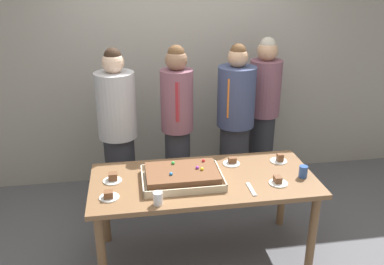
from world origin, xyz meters
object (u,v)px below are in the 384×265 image
at_px(plated_slice_near_right, 232,162).
at_px(person_serving_front, 177,128).
at_px(plated_slice_center_front, 109,196).
at_px(person_green_shirt_behind, 235,125).
at_px(cake_server_utensil, 251,189).
at_px(drink_cup_middle, 158,198).
at_px(drink_cup_nearest, 303,172).
at_px(party_table, 204,188).
at_px(plated_slice_far_right, 278,181).
at_px(person_left_edge_reaching, 263,112).
at_px(person_striped_tie_right, 118,133).
at_px(plated_slice_near_left, 113,178).
at_px(plated_slice_far_left, 279,159).
at_px(sheet_cake, 182,176).

relative_size(plated_slice_near_right, person_serving_front, 0.09).
bearing_deg(plated_slice_center_front, person_green_shirt_behind, 40.23).
xyz_separation_m(plated_slice_center_front, cake_server_utensil, (1.09, -0.05, -0.02)).
bearing_deg(plated_slice_near_right, drink_cup_middle, -141.37).
relative_size(plated_slice_center_front, drink_cup_nearest, 1.50).
distance_m(party_table, person_serving_front, 0.83).
distance_m(plated_slice_far_right, person_left_edge_reaching, 1.35).
xyz_separation_m(party_table, person_serving_front, (-0.12, 0.79, 0.23)).
bearing_deg(plated_slice_center_front, person_striped_tie_right, 86.27).
xyz_separation_m(plated_slice_near_left, plated_slice_near_right, (1.03, 0.15, -0.01)).
relative_size(plated_slice_center_front, person_striped_tie_right, 0.09).
height_order(plated_slice_far_left, cake_server_utensil, plated_slice_far_left).
bearing_deg(person_green_shirt_behind, plated_slice_near_left, -20.01).
distance_m(plated_slice_far_right, drink_cup_middle, 0.99).
height_order(plated_slice_near_left, person_left_edge_reaching, person_left_edge_reaching).
height_order(plated_slice_far_left, person_serving_front, person_serving_front).
height_order(plated_slice_near_right, person_striped_tie_right, person_striped_tie_right).
relative_size(plated_slice_near_right, cake_server_utensil, 0.75).
bearing_deg(sheet_cake, plated_slice_far_right, -11.87).
xyz_separation_m(party_table, plated_slice_near_right, (0.29, 0.22, 0.11)).
bearing_deg(plated_slice_center_front, drink_cup_nearest, 3.08).
xyz_separation_m(plated_slice_center_front, drink_cup_nearest, (1.57, 0.08, 0.03)).
distance_m(plated_slice_center_front, drink_cup_nearest, 1.57).
height_order(sheet_cake, plated_slice_near_left, sheet_cake).
bearing_deg(party_table, plated_slice_far_left, 15.25).
relative_size(person_serving_front, person_left_edge_reaching, 1.00).
bearing_deg(drink_cup_middle, sheet_cake, 54.95).
relative_size(plated_slice_near_right, drink_cup_middle, 1.50).
height_order(cake_server_utensil, person_green_shirt_behind, person_green_shirt_behind).
relative_size(plated_slice_far_right, person_serving_front, 0.09).
distance_m(party_table, drink_cup_nearest, 0.83).
height_order(plated_slice_far_left, plated_slice_center_front, plated_slice_far_left).
height_order(person_serving_front, person_left_edge_reaching, person_serving_front).
distance_m(drink_cup_middle, person_striped_tie_right, 1.21).
relative_size(plated_slice_far_left, person_striped_tie_right, 0.09).
bearing_deg(plated_slice_far_right, person_left_edge_reaching, 76.91).
bearing_deg(plated_slice_far_left, person_striped_tie_right, 155.60).
bearing_deg(plated_slice_near_left, person_striped_tie_right, 86.73).
distance_m(drink_cup_nearest, person_green_shirt_behind, 1.02).
height_order(sheet_cake, person_left_edge_reaching, person_left_edge_reaching).
relative_size(party_table, sheet_cake, 2.85).
distance_m(plated_slice_near_left, drink_cup_middle, 0.53).
height_order(plated_slice_far_left, person_left_edge_reaching, person_left_edge_reaching).
bearing_deg(cake_server_utensil, person_green_shirt_behind, 81.92).
bearing_deg(drink_cup_middle, cake_server_utensil, 7.54).
bearing_deg(drink_cup_middle, plated_slice_far_left, 25.37).
bearing_deg(plated_slice_far_left, drink_cup_nearest, -73.41).
xyz_separation_m(plated_slice_near_right, drink_cup_nearest, (0.52, -0.33, 0.03)).
xyz_separation_m(sheet_cake, cake_server_utensil, (0.51, -0.22, -0.04)).
xyz_separation_m(plated_slice_near_left, cake_server_utensil, (1.06, -0.31, -0.02)).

